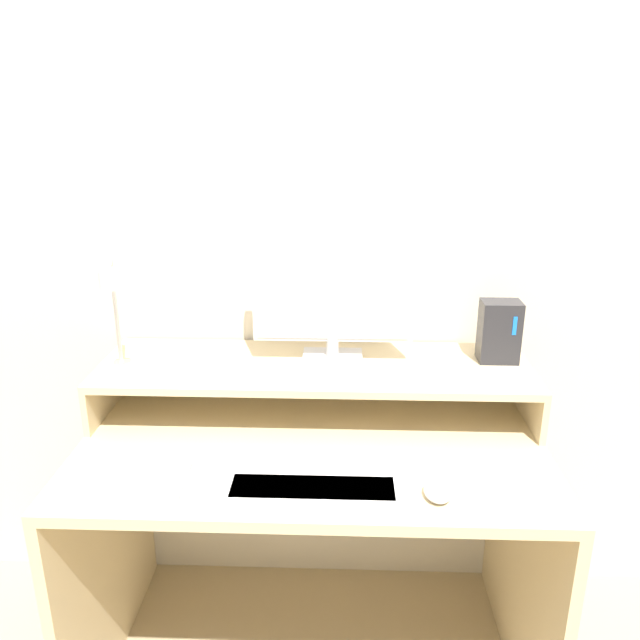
{
  "coord_description": "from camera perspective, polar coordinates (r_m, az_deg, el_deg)",
  "views": [
    {
      "loc": [
        0.08,
        -1.17,
        1.65
      ],
      "look_at": [
        0.02,
        0.41,
        1.11
      ],
      "focal_mm": 35.0,
      "sensor_mm": 36.0,
      "label": 1
    }
  ],
  "objects": [
    {
      "name": "desk",
      "position": [
        1.89,
        -0.71,
        -16.7
      ],
      "size": [
        1.28,
        0.75,
        0.77
      ],
      "color": "beige",
      "rests_on": "ground_plane"
    },
    {
      "name": "remote_control",
      "position": [
        1.62,
        -12.96,
        -14.18
      ],
      "size": [
        0.05,
        0.19,
        0.02
      ],
      "color": "white",
      "rests_on": "desk"
    },
    {
      "name": "monitor_shelf",
      "position": [
        1.88,
        -0.48,
        -4.63
      ],
      "size": [
        1.28,
        0.39,
        0.15
      ],
      "color": "beige",
      "rests_on": "desk"
    },
    {
      "name": "desk_lamp",
      "position": [
        1.8,
        -18.27,
        0.68
      ],
      "size": [
        0.11,
        0.2,
        0.34
      ],
      "color": "silver",
      "rests_on": "monitor_shelf"
    },
    {
      "name": "monitor",
      "position": [
        1.81,
        1.19,
        2.41
      ],
      "size": [
        0.47,
        0.14,
        0.4
      ],
      "color": "#BCBCC1",
      "rests_on": "monitor_shelf"
    },
    {
      "name": "mouse",
      "position": [
        1.56,
        10.71,
        -15.13
      ],
      "size": [
        0.07,
        0.1,
        0.03
      ],
      "color": "silver",
      "rests_on": "desk"
    },
    {
      "name": "router_dock",
      "position": [
        1.93,
        16.07,
        -1.01
      ],
      "size": [
        0.12,
        0.08,
        0.19
      ],
      "color": "#28282D",
      "rests_on": "monitor_shelf"
    },
    {
      "name": "wall_back",
      "position": [
        1.99,
        -0.21,
        7.24
      ],
      "size": [
        6.0,
        0.05,
        2.5
      ],
      "color": "beige",
      "rests_on": "ground_plane"
    },
    {
      "name": "keyboard",
      "position": [
        1.55,
        -0.7,
        -15.24
      ],
      "size": [
        0.43,
        0.12,
        0.02
      ],
      "color": "white",
      "rests_on": "desk"
    }
  ]
}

